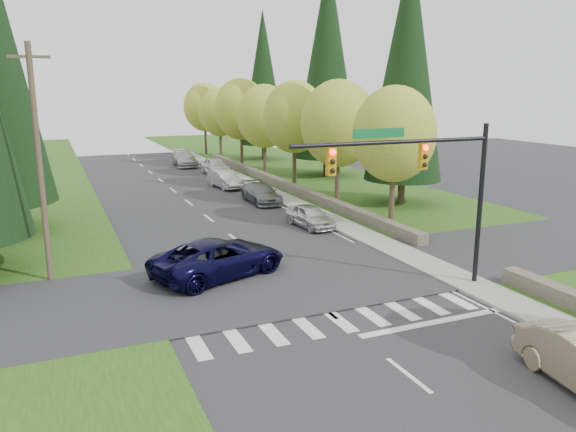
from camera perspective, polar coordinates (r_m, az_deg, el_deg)
ground at (r=18.10m, az=10.27°, el=-14.22°), size 120.00×120.00×0.00m
grass_east at (r=40.82m, az=10.22°, el=1.15°), size 14.00×110.00×0.06m
cross_street at (r=24.60m, az=-0.03°, el=-6.55°), size 120.00×8.00×0.10m
sidewalk_east at (r=39.63m, az=1.22°, el=1.06°), size 1.80×80.00×0.13m
curb_east at (r=39.30m, az=0.09°, el=0.96°), size 0.20×80.00×0.13m
stone_wall_north at (r=47.46m, az=-0.88°, el=3.38°), size 0.70×40.00×0.70m
traffic_signal at (r=22.58m, az=13.83°, el=4.36°), size 8.70×0.37×6.80m
utility_pole at (r=25.53m, az=-23.94°, el=4.94°), size 1.60×0.24×10.00m
decid_tree_0 at (r=33.00m, az=10.76°, el=8.16°), size 4.80×4.80×8.37m
decid_tree_1 at (r=39.03m, az=5.13°, el=9.33°), size 5.20×5.20×8.80m
decid_tree_2 at (r=45.22m, az=0.66°, el=10.02°), size 5.00×5.00×8.82m
decid_tree_3 at (r=51.75m, az=-2.41°, el=10.08°), size 5.00×5.00×8.55m
decid_tree_4 at (r=58.36m, az=-4.80°, el=10.75°), size 5.40×5.40×9.18m
decid_tree_5 at (r=65.00m, az=-6.94°, el=10.45°), size 4.80×4.80×8.30m
decid_tree_6 at (r=71.75m, az=-8.47°, el=10.89°), size 5.20×5.20×8.86m
conifer_e_a at (r=40.59m, az=12.01°, el=14.88°), size 5.44×5.44×17.80m
conifer_e_b at (r=53.18m, az=4.02°, el=15.66°), size 6.12×6.12×19.80m
conifer_e_c at (r=65.55m, az=-2.54°, el=13.84°), size 5.10×5.10×16.80m
suv_navy at (r=25.01m, az=-7.00°, el=-4.24°), size 6.81×4.85×1.72m
parked_car_a at (r=33.70m, az=2.25°, el=0.01°), size 1.96×4.11×1.36m
parked_car_b at (r=40.92m, az=-2.72°, el=2.32°), size 2.02×4.81×1.39m
parked_car_c at (r=47.28m, az=-6.39°, el=3.73°), size 2.07×4.56×1.45m
parked_car_d at (r=54.81m, az=-7.36°, el=5.04°), size 2.07×4.81×1.62m
parked_car_e at (r=61.16m, az=-10.42°, el=5.71°), size 2.53×5.45×1.54m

